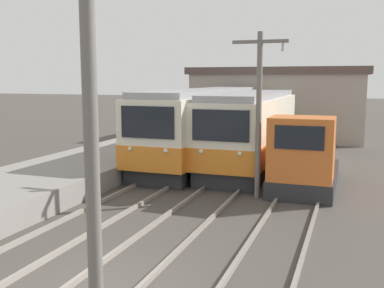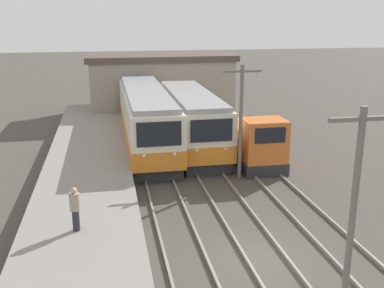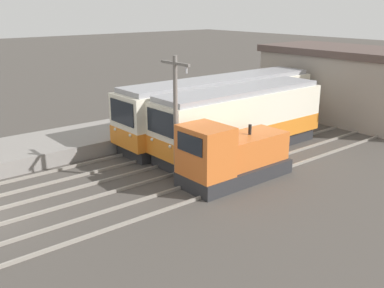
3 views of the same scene
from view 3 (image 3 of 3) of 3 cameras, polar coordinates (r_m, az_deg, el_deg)
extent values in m
cube|color=gray|center=(17.58, -23.17, -11.64)|extent=(0.10, 60.00, 0.14)
cube|color=gray|center=(16.35, -21.65, -13.72)|extent=(0.10, 60.00, 0.14)
cube|color=#28282B|center=(28.85, 3.63, 1.58)|extent=(2.58, 13.73, 0.70)
cube|color=silver|center=(28.42, 3.70, 5.02)|extent=(2.80, 14.30, 2.84)
cube|color=orange|center=(28.63, 3.66, 3.24)|extent=(2.84, 14.34, 1.02)
cube|color=black|center=(24.08, -8.91, 3.97)|extent=(2.24, 0.06, 1.25)
sphere|color=silver|center=(24.98, -9.72, 1.86)|extent=(0.18, 0.18, 0.18)
sphere|color=silver|center=(23.70, -7.85, 1.11)|extent=(0.18, 0.18, 0.18)
cube|color=#939399|center=(28.13, 3.76, 8.13)|extent=(2.46, 13.73, 0.28)
cube|color=#28282B|center=(26.18, 6.01, -0.13)|extent=(2.58, 10.59, 0.70)
cube|color=silver|center=(25.72, 6.13, 3.51)|extent=(2.80, 11.03, 2.73)
cube|color=orange|center=(25.95, 6.07, 1.64)|extent=(2.84, 11.07, 0.98)
cube|color=black|center=(22.08, -4.00, 2.71)|extent=(2.24, 0.06, 1.20)
sphere|color=silver|center=(22.96, -5.09, 0.58)|extent=(0.18, 0.18, 0.18)
sphere|color=silver|center=(21.76, -2.79, -0.33)|extent=(0.18, 0.18, 0.18)
cube|color=#939399|center=(25.41, 6.24, 6.81)|extent=(2.46, 10.59, 0.28)
cube|color=#28282B|center=(21.98, 5.53, -3.58)|extent=(2.40, 5.71, 0.70)
cube|color=#D16628|center=(20.22, 1.74, -0.88)|extent=(2.28, 1.83, 2.30)
cube|color=black|center=(19.50, -0.31, -0.01)|extent=(1.68, 0.04, 0.83)
cube|color=#D16628|center=(22.26, 7.27, -0.51)|extent=(1.92, 3.78, 1.40)
cylinder|color=black|center=(21.99, 7.37, 1.85)|extent=(0.16, 0.16, 0.50)
cylinder|color=slate|center=(20.69, -2.09, 2.88)|extent=(0.20, 0.20, 6.02)
cube|color=slate|center=(20.19, -2.18, 10.20)|extent=(2.00, 0.12, 0.12)
cylinder|color=#B2B2B7|center=(19.59, -0.73, 9.40)|extent=(0.10, 0.10, 0.30)
cube|color=gray|center=(35.19, 19.24, 6.84)|extent=(12.00, 6.00, 4.67)
cube|color=#51423D|center=(34.86, 19.66, 11.02)|extent=(12.60, 6.30, 0.50)
camera|label=1|loc=(13.84, -53.73, -5.98)|focal=42.00mm
camera|label=2|loc=(24.66, -63.57, 8.32)|focal=42.00mm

